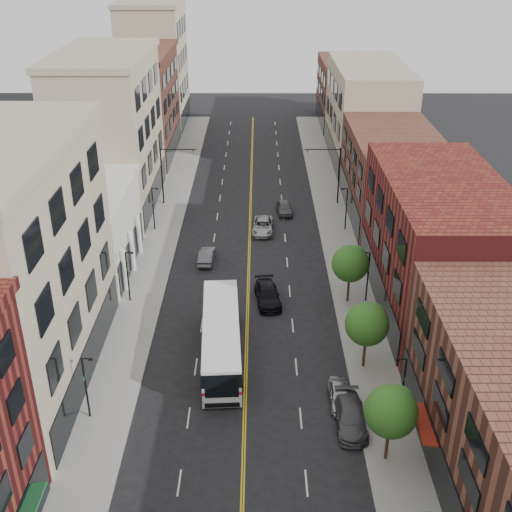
{
  "coord_description": "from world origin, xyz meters",
  "views": [
    {
      "loc": [
        0.92,
        -27.4,
        31.0
      ],
      "look_at": [
        0.76,
        23.63,
        5.0
      ],
      "focal_mm": 45.0,
      "sensor_mm": 36.0,
      "label": 1
    }
  ],
  "objects_px": {
    "car_parked_far": "(340,395)",
    "car_lane_b": "(263,226)",
    "car_parked_mid": "(350,417)",
    "car_lane_a": "(268,295)",
    "city_bus": "(221,336)",
    "car_lane_c": "(284,208)",
    "car_lane_behind": "(207,256)"
  },
  "relations": [
    {
      "from": "city_bus",
      "to": "car_lane_a",
      "type": "relative_size",
      "value": 2.57
    },
    {
      "from": "city_bus",
      "to": "car_lane_b",
      "type": "xyz_separation_m",
      "value": [
        3.5,
        24.25,
        -1.27
      ]
    },
    {
      "from": "car_lane_a",
      "to": "car_lane_c",
      "type": "xyz_separation_m",
      "value": [
        2.32,
        21.09,
        -0.03
      ]
    },
    {
      "from": "city_bus",
      "to": "car_parked_far",
      "type": "relative_size",
      "value": 3.43
    },
    {
      "from": "car_lane_behind",
      "to": "car_lane_b",
      "type": "bearing_deg",
      "value": -125.53
    },
    {
      "from": "car_parked_far",
      "to": "car_lane_c",
      "type": "relative_size",
      "value": 0.92
    },
    {
      "from": "car_parked_mid",
      "to": "car_parked_far",
      "type": "distance_m",
      "value": 2.42
    },
    {
      "from": "car_lane_a",
      "to": "car_lane_b",
      "type": "bearing_deg",
      "value": 83.72
    },
    {
      "from": "car_lane_behind",
      "to": "car_lane_a",
      "type": "bearing_deg",
      "value": 130.21
    },
    {
      "from": "car_parked_mid",
      "to": "car_lane_a",
      "type": "distance_m",
      "value": 17.59
    },
    {
      "from": "car_parked_far",
      "to": "car_lane_b",
      "type": "height_order",
      "value": "car_lane_b"
    },
    {
      "from": "car_lane_a",
      "to": "car_parked_mid",
      "type": "bearing_deg",
      "value": -79.13
    },
    {
      "from": "car_parked_far",
      "to": "car_lane_behind",
      "type": "relative_size",
      "value": 0.93
    },
    {
      "from": "car_lane_behind",
      "to": "car_lane_b",
      "type": "distance_m",
      "value": 9.58
    },
    {
      "from": "city_bus",
      "to": "car_lane_behind",
      "type": "distance_m",
      "value": 16.94
    },
    {
      "from": "car_lane_b",
      "to": "car_lane_behind",
      "type": "bearing_deg",
      "value": -125.09
    },
    {
      "from": "car_lane_a",
      "to": "city_bus",
      "type": "bearing_deg",
      "value": -121.62
    },
    {
      "from": "car_parked_mid",
      "to": "city_bus",
      "type": "bearing_deg",
      "value": 139.2
    },
    {
      "from": "city_bus",
      "to": "car_parked_far",
      "type": "xyz_separation_m",
      "value": [
        8.94,
        -5.71,
        -1.32
      ]
    },
    {
      "from": "car_parked_mid",
      "to": "car_lane_behind",
      "type": "bearing_deg",
      "value": 115.38
    },
    {
      "from": "car_lane_behind",
      "to": "car_lane_c",
      "type": "distance_m",
      "value": 15.55
    },
    {
      "from": "car_parked_far",
      "to": "car_lane_b",
      "type": "bearing_deg",
      "value": 99.88
    },
    {
      "from": "car_lane_b",
      "to": "car_parked_mid",
      "type": "bearing_deg",
      "value": -76.64
    },
    {
      "from": "city_bus",
      "to": "car_lane_b",
      "type": "distance_m",
      "value": 24.54
    },
    {
      "from": "car_parked_mid",
      "to": "car_parked_far",
      "type": "relative_size",
      "value": 1.32
    },
    {
      "from": "car_lane_c",
      "to": "car_parked_far",
      "type": "bearing_deg",
      "value": -90.76
    },
    {
      "from": "car_parked_far",
      "to": "car_parked_mid",
      "type": "bearing_deg",
      "value": -79.49
    },
    {
      "from": "car_lane_c",
      "to": "car_lane_behind",
      "type": "bearing_deg",
      "value": -128.7
    },
    {
      "from": "car_parked_far",
      "to": "car_lane_b",
      "type": "distance_m",
      "value": 30.46
    },
    {
      "from": "car_lane_behind",
      "to": "car_lane_b",
      "type": "relative_size",
      "value": 0.81
    },
    {
      "from": "city_bus",
      "to": "car_lane_c",
      "type": "relative_size",
      "value": 3.14
    },
    {
      "from": "city_bus",
      "to": "car_lane_behind",
      "type": "relative_size",
      "value": 3.2
    }
  ]
}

